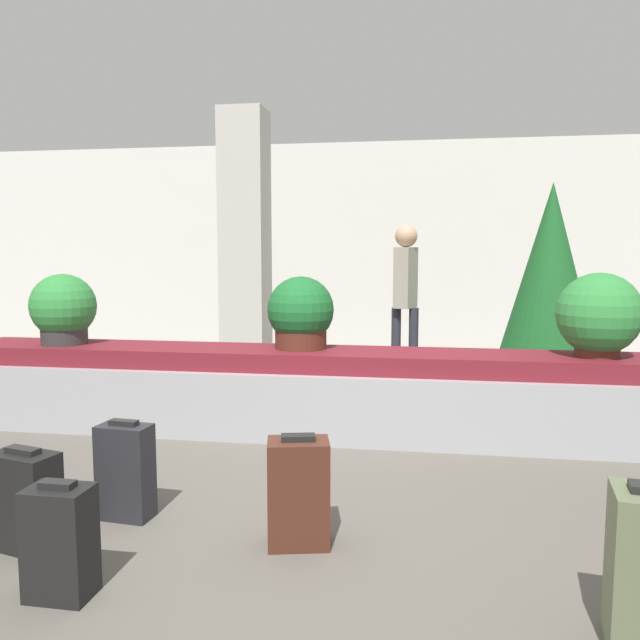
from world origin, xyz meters
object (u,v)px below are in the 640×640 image
Objects in this scene: suitcase_3 at (60,542)px; decorated_tree at (550,281)px; potted_plant_1 at (63,310)px; suitcase_0 at (298,492)px; potted_plant_2 at (599,316)px; suitcase_1 at (125,471)px; suitcase_4 at (25,501)px; pillar at (245,245)px; traveler_0 at (405,287)px; potted_plant_0 at (301,314)px.

suitcase_3 is 5.42m from decorated_tree.
decorated_tree reaches higher than potted_plant_1.
potted_plant_2 is (1.97, 2.02, 0.74)m from suitcase_0.
suitcase_1 is at bearing -148.26° from potted_plant_2.
potted_plant_1 is 0.28× the size of decorated_tree.
suitcase_4 is at bearing 138.84° from suitcase_3.
suitcase_0 is 1.02× the size of suitcase_1.
suitcase_4 is 5.36m from decorated_tree.
suitcase_0 reaches higher than suitcase_3.
pillar is at bearing 105.53° from suitcase_4.
suitcase_4 is at bearing -121.84° from suitcase_1.
suitcase_4 is 0.24× the size of decorated_tree.
traveler_0 reaches higher than suitcase_4.
pillar reaches higher than suitcase_4.
decorated_tree is (1.51, -0.33, 0.10)m from traveler_0.
potted_plant_0 is 2.35m from potted_plant_2.
potted_plant_1 reaches higher than suitcase_1.
potted_plant_1 is 0.34× the size of traveler_0.
potted_plant_0 is at bearing 80.99° from suitcase_4.
pillar is at bearing -75.77° from traveler_0.
suitcase_1 is 4.34m from traveler_0.
suitcase_0 is (1.50, -4.34, -1.32)m from pillar.
suitcase_0 is 0.95× the size of potted_plant_1.
potted_plant_1 reaches higher than suitcase_0.
decorated_tree is (2.33, 1.77, 0.21)m from potted_plant_0.
potted_plant_2 is (4.46, 0.03, 0.01)m from potted_plant_1.
suitcase_4 is (-1.36, -0.26, -0.03)m from suitcase_0.
traveler_0 is at bearing 75.41° from suitcase_1.
suitcase_0 is at bearing -3.52° from suitcase_1.
pillar is 2.01m from traveler_0.
potted_plant_2 is at bearing 0.41° from potted_plant_1.
potted_plant_0 is 2.94m from decorated_tree.
suitcase_1 is 0.31× the size of traveler_0.
decorated_tree is (1.95, 3.84, 0.93)m from suitcase_0.
potted_plant_0 is (0.55, 2.72, 0.74)m from suitcase_3.
potted_plant_1 is at bearing -157.47° from decorated_tree.
traveler_0 reaches higher than potted_plant_1.
potted_plant_2 is (3.00, 1.86, 0.75)m from suitcase_1.
traveler_0 is at bearing 36.54° from potted_plant_1.
potted_plant_2 is at bearing 55.06° from traveler_0.
traveler_0 is 1.55m from decorated_tree.
potted_plant_2 is (2.90, 2.67, 0.77)m from suitcase_3.
potted_plant_2 reaches higher than suitcase_1.
potted_plant_0 is (0.98, 2.33, 0.74)m from suitcase_4.
traveler_0 is (-1.53, 2.14, 0.09)m from potted_plant_2.
potted_plant_2 reaches higher than suitcase_3.
pillar is 5.27× the size of potted_plant_0.
traveler_0 is (0.44, 4.16, 0.83)m from suitcase_0.
traveler_0 is (2.93, 2.17, 0.10)m from potted_plant_1.
potted_plant_2 is 0.29× the size of decorated_tree.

